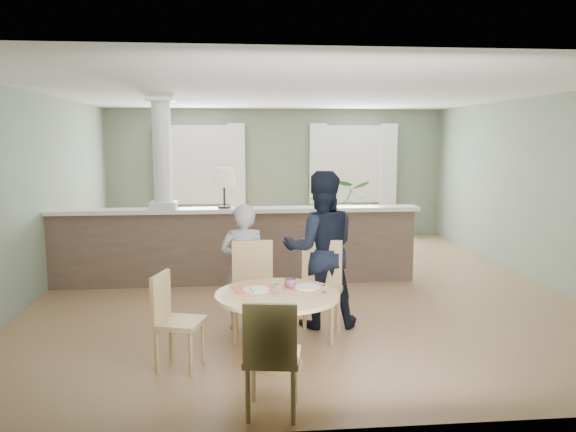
{
  "coord_description": "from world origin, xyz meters",
  "views": [
    {
      "loc": [
        -0.92,
        -7.77,
        2.1
      ],
      "look_at": [
        -0.26,
        -1.0,
        1.15
      ],
      "focal_mm": 35.0,
      "sensor_mm": 36.0,
      "label": 1
    }
  ],
  "objects": [
    {
      "name": "ground",
      "position": [
        0.0,
        0.0,
        0.0
      ],
      "size": [
        8.0,
        8.0,
        0.0
      ],
      "primitive_type": "plane",
      "color": "#AB7F5A",
      "rests_on": "ground"
    },
    {
      "name": "room_shell",
      "position": [
        -0.03,
        0.63,
        1.81
      ],
      "size": [
        7.02,
        8.02,
        2.71
      ],
      "color": "gray",
      "rests_on": "ground"
    },
    {
      "name": "pony_wall",
      "position": [
        -0.99,
        0.2,
        0.71
      ],
      "size": [
        5.32,
        0.38,
        2.7
      ],
      "color": "brown",
      "rests_on": "ground"
    },
    {
      "name": "sofa",
      "position": [
        -0.75,
        1.53,
        0.43
      ],
      "size": [
        3.03,
        1.4,
        0.86
      ],
      "primitive_type": "imported",
      "rotation": [
        0.0,
        0.0,
        -0.09
      ],
      "color": "#978152",
      "rests_on": "ground"
    },
    {
      "name": "houseplant",
      "position": [
        1.0,
        2.54,
        0.67
      ],
      "size": [
        1.37,
        1.24,
        1.34
      ],
      "primitive_type": "imported",
      "rotation": [
        0.0,
        0.0,
        0.17
      ],
      "color": "#376C2B",
      "rests_on": "ground"
    },
    {
      "name": "dining_table",
      "position": [
        -0.53,
        -2.79,
        0.55
      ],
      "size": [
        1.14,
        1.14,
        0.78
      ],
      "rotation": [
        0.0,
        0.0,
        0.18
      ],
      "color": "tan",
      "rests_on": "ground"
    },
    {
      "name": "chair_far_boy",
      "position": [
        -0.73,
        -1.99,
        0.56
      ],
      "size": [
        0.47,
        0.47,
        1.01
      ],
      "rotation": [
        0.0,
        0.0,
        -0.03
      ],
      "color": "tan",
      "rests_on": "ground"
    },
    {
      "name": "chair_far_man",
      "position": [
        -0.02,
        -2.02,
        0.56
      ],
      "size": [
        0.59,
        0.59,
        1.02
      ],
      "rotation": [
        0.0,
        0.0,
        -0.36
      ],
      "color": "tan",
      "rests_on": "ground"
    },
    {
      "name": "chair_near",
      "position": [
        -0.65,
        -3.77,
        0.51
      ],
      "size": [
        0.48,
        0.48,
        0.92
      ],
      "rotation": [
        0.0,
        0.0,
        2.98
      ],
      "color": "tan",
      "rests_on": "ground"
    },
    {
      "name": "chair_side",
      "position": [
        -1.49,
        -2.74,
        0.48
      ],
      "size": [
        0.49,
        0.49,
        0.88
      ],
      "rotation": [
        0.0,
        0.0,
        1.28
      ],
      "color": "tan",
      "rests_on": "ground"
    },
    {
      "name": "child_person",
      "position": [
        -0.82,
        -1.73,
        0.7
      ],
      "size": [
        0.51,
        0.33,
        1.4
      ],
      "primitive_type": "imported",
      "rotation": [
        0.0,
        0.0,
        3.14
      ],
      "color": "#95959A",
      "rests_on": "ground"
    },
    {
      "name": "man_person",
      "position": [
        0.04,
        -1.71,
        0.87
      ],
      "size": [
        0.86,
        0.67,
        1.74
      ],
      "primitive_type": "imported",
      "rotation": [
        0.0,
        0.0,
        3.13
      ],
      "color": "black",
      "rests_on": "ground"
    }
  ]
}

